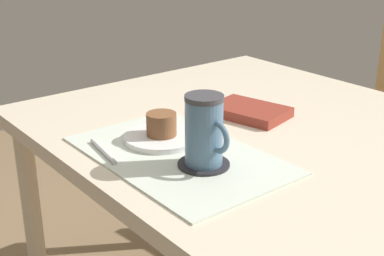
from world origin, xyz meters
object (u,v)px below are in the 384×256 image
pastry_plate (162,137)px  coffee_mug (205,130)px  pastry (161,124)px  dining_table (265,157)px  small_book (249,111)px

pastry_plate → coffee_mug: size_ratio=1.19×
pastry → pastry_plate: bearing=0.0°
dining_table → pastry_plate: 0.27m
pastry_plate → small_book: 0.26m
dining_table → pastry_plate: size_ratio=6.61×
pastry_plate → pastry: (-0.00, 0.00, 0.03)m
pastry_plate → pastry: pastry is taller
pastry_plate → small_book: size_ratio=0.91×
pastry_plate → small_book: (-0.00, 0.26, 0.00)m
coffee_mug → small_book: size_ratio=0.77×
dining_table → pastry: pastry is taller
pastry_plate → pastry: bearing=180.0°
coffee_mug → small_book: coffee_mug is taller
dining_table → coffee_mug: 0.30m
pastry → coffee_mug: bearing=-4.0°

